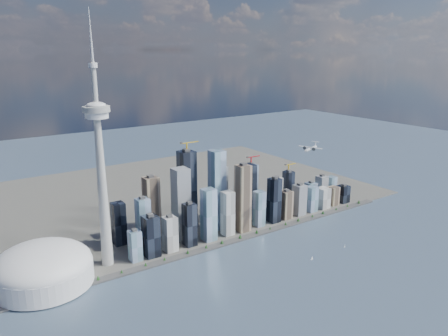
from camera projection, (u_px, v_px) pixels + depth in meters
ground at (300, 284)px, 909.56m from camera, size 4000.00×4000.00×0.00m
seawall at (231, 242)px, 1108.02m from camera, size 1100.00×22.00×4.00m
land at (154, 195)px, 1466.32m from camera, size 1400.00×900.00×3.00m
shoreline_trees at (231, 239)px, 1106.25m from camera, size 960.53×7.20×8.80m
skyscraper_cluster at (230, 201)px, 1190.89m from camera, size 736.00×142.00×239.03m
needle_tower at (101, 165)px, 930.81m from camera, size 56.00×56.00×550.50m
dome_stadium at (43, 268)px, 897.83m from camera, size 200.00×200.00×86.00m
airplane at (311, 148)px, 1117.70m from camera, size 70.93×63.46×17.81m
sailboat_west at (312, 258)px, 1016.70m from camera, size 7.07×1.92×9.86m
sailboat_east at (345, 246)px, 1081.05m from camera, size 6.71×3.98×9.53m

